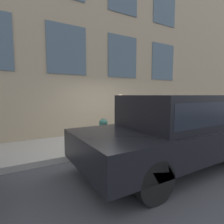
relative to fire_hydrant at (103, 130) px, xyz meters
The scene contains 5 objects.
ground_plane 1.06m from the fire_hydrant, 141.52° to the right, with size 80.00×80.00×0.00m, color #47474C.
sidewalk 0.87m from the fire_hydrant, 50.92° to the right, with size 2.30×60.00×0.16m.
fire_hydrant is the anchor object (origin of this frame).
person 0.97m from the fire_hydrant, 76.84° to the right, with size 0.39×0.26×1.62m.
parked_car_charcoal_near 2.40m from the fire_hydrant, 159.94° to the right, with size 2.05×4.87×1.75m.
Camera 1 is at (-4.43, 3.21, 1.77)m, focal length 28.00 mm.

